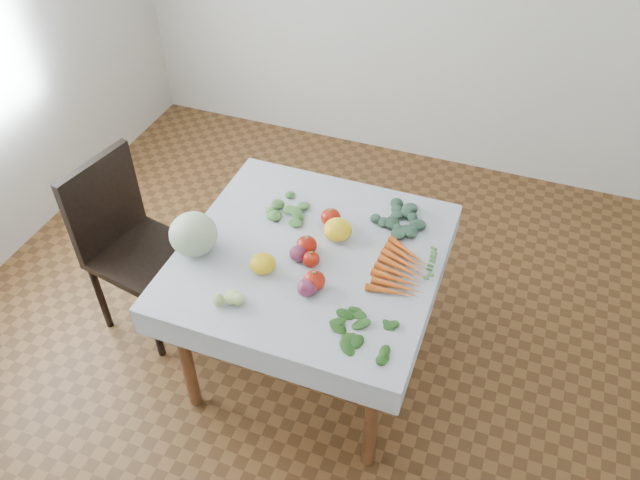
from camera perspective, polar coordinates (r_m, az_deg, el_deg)
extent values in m
plane|color=brown|center=(3.31, -0.75, -10.71)|extent=(4.00, 4.00, 0.00)
cube|color=brown|center=(2.76, -0.88, -1.59)|extent=(1.00, 1.00, 0.04)
cylinder|color=brown|center=(2.93, -12.18, -10.37)|extent=(0.06, 0.06, 0.71)
cylinder|color=brown|center=(2.70, 4.76, -15.79)|extent=(0.06, 0.06, 0.71)
cylinder|color=brown|center=(3.44, -5.01, 0.49)|extent=(0.06, 0.06, 0.71)
cylinder|color=brown|center=(3.25, 9.30, -3.15)|extent=(0.06, 0.06, 0.71)
cube|color=silver|center=(2.74, -0.89, -1.24)|extent=(1.12, 1.12, 0.01)
cube|color=black|center=(3.27, -15.85, -1.33)|extent=(0.51, 0.51, 0.04)
cube|color=black|center=(3.23, -19.24, 3.29)|extent=(0.12, 0.44, 0.48)
cylinder|color=black|center=(3.47, -19.41, -4.95)|extent=(0.04, 0.04, 0.45)
cylinder|color=black|center=(3.26, -14.87, -7.59)|extent=(0.04, 0.04, 0.45)
cylinder|color=black|center=(3.63, -15.29, -1.30)|extent=(0.04, 0.04, 0.45)
cylinder|color=black|center=(3.42, -10.72, -3.56)|extent=(0.04, 0.04, 0.45)
ellipsoid|color=#B0C5A5|center=(2.74, -11.51, 0.53)|extent=(0.25, 0.25, 0.19)
ellipsoid|color=#AA190B|center=(2.86, 1.00, 2.09)|extent=(0.10, 0.10, 0.08)
ellipsoid|color=#AA190B|center=(2.72, -1.23, -0.47)|extent=(0.10, 0.10, 0.08)
ellipsoid|color=#AA190B|center=(2.56, -0.52, -3.72)|extent=(0.09, 0.09, 0.08)
ellipsoid|color=#AA190B|center=(2.66, -0.82, -1.76)|extent=(0.07, 0.07, 0.07)
ellipsoid|color=yellow|center=(2.79, 1.63, 0.97)|extent=(0.14, 0.14, 0.09)
ellipsoid|color=yellow|center=(2.65, -5.24, -2.15)|extent=(0.13, 0.13, 0.08)
ellipsoid|color=#601B3A|center=(2.69, -2.00, -1.22)|extent=(0.09, 0.09, 0.07)
ellipsoid|color=#601B3A|center=(2.54, -1.22, -4.39)|extent=(0.09, 0.09, 0.07)
ellipsoid|color=#C0DD7F|center=(2.54, -7.14, -5.25)|extent=(0.06, 0.06, 0.05)
ellipsoid|color=#C0DD7F|center=(2.56, -7.58, -4.76)|extent=(0.06, 0.06, 0.05)
ellipsoid|color=#C0DD7F|center=(2.52, -7.81, -5.74)|extent=(0.06, 0.06, 0.05)
ellipsoid|color=#C0DD7F|center=(2.55, -5.88, -4.92)|extent=(0.06, 0.06, 0.05)
cone|color=orange|center=(2.75, 8.30, -1.12)|extent=(0.21, 0.14, 0.03)
cone|color=orange|center=(2.72, 8.11, -1.61)|extent=(0.22, 0.12, 0.03)
cone|color=orange|center=(2.69, 7.92, -2.11)|extent=(0.22, 0.11, 0.03)
cone|color=orange|center=(2.67, 7.73, -2.63)|extent=(0.23, 0.09, 0.03)
cone|color=orange|center=(2.64, 7.53, -3.15)|extent=(0.23, 0.07, 0.03)
cone|color=orange|center=(2.62, 7.32, -3.68)|extent=(0.23, 0.05, 0.03)
cone|color=orange|center=(2.59, 7.12, -4.22)|extent=(0.23, 0.04, 0.03)
cone|color=orange|center=(2.57, 6.90, -4.77)|extent=(0.23, 0.06, 0.03)
ellipsoid|color=#31513C|center=(2.90, 7.31, 1.83)|extent=(0.06, 0.06, 0.04)
ellipsoid|color=#31513C|center=(2.92, 6.77, 2.28)|extent=(0.06, 0.06, 0.04)
ellipsoid|color=#31513C|center=(2.88, 6.67, 1.65)|extent=(0.06, 0.06, 0.04)
ellipsoid|color=#31513C|center=(2.92, 7.76, 2.07)|extent=(0.06, 0.06, 0.04)
ellipsoid|color=#31513C|center=(2.92, 5.97, 2.27)|extent=(0.06, 0.06, 0.04)
ellipsoid|color=#31513C|center=(2.87, 7.56, 1.33)|extent=(0.06, 0.06, 0.04)
ellipsoid|color=#31513C|center=(2.95, 7.26, 2.64)|extent=(0.06, 0.06, 0.04)
ellipsoid|color=#31513C|center=(2.88, 5.69, 1.65)|extent=(0.06, 0.06, 0.04)
ellipsoid|color=#31513C|center=(2.90, 8.63, 1.64)|extent=(0.06, 0.06, 0.04)
ellipsoid|color=#31513C|center=(2.95, 5.80, 2.87)|extent=(0.06, 0.06, 0.04)
ellipsoid|color=#31513C|center=(2.84, 6.85, 0.88)|extent=(0.06, 0.06, 0.04)
ellipsoid|color=#31513C|center=(2.95, 8.48, 2.60)|extent=(0.06, 0.06, 0.04)
ellipsoid|color=#31513C|center=(2.91, 4.63, 2.21)|extent=(0.06, 0.06, 0.04)
ellipsoid|color=#31513C|center=(2.85, 8.89, 0.85)|extent=(0.06, 0.06, 0.04)
ellipsoid|color=#31513C|center=(2.99, 6.64, 3.39)|extent=(0.06, 0.06, 0.04)
ellipsoid|color=#23591B|center=(2.42, 4.97, -8.78)|extent=(0.07, 0.04, 0.01)
ellipsoid|color=#23591B|center=(2.44, 4.19, -8.22)|extent=(0.07, 0.04, 0.01)
ellipsoid|color=#23591B|center=(2.41, 4.31, -9.18)|extent=(0.07, 0.04, 0.01)
ellipsoid|color=#23591B|center=(2.44, 5.38, -8.34)|extent=(0.07, 0.04, 0.01)
ellipsoid|color=#23591B|center=(2.43, 3.27, -8.39)|extent=(0.07, 0.04, 0.01)
ellipsoid|color=#23591B|center=(2.40, 5.44, -9.48)|extent=(0.07, 0.04, 0.01)
ellipsoid|color=#23591B|center=(2.46, 4.60, -7.59)|extent=(0.07, 0.04, 0.01)
ellipsoid|color=#23591B|center=(2.40, 3.18, -9.36)|extent=(0.07, 0.04, 0.01)
ellipsoid|color=#23591B|center=(2.43, 6.54, -8.80)|extent=(0.07, 0.04, 0.01)
ellipsoid|color=#23591B|center=(2.46, 2.86, -7.53)|extent=(0.07, 0.04, 0.01)
ellipsoid|color=#23591B|center=(2.37, 4.80, -10.29)|extent=(0.07, 0.04, 0.01)
ellipsoid|color=#23591B|center=(2.48, 6.00, -7.42)|extent=(0.07, 0.04, 0.01)
ellipsoid|color=#23591B|center=(2.42, 1.75, -8.73)|extent=(0.07, 0.04, 0.01)
ellipsoid|color=#23591B|center=(2.39, 7.13, -9.92)|extent=(0.07, 0.04, 0.01)
ellipsoid|color=#23591B|center=(2.50, 3.62, -6.59)|extent=(0.07, 0.04, 0.01)
ellipsoid|color=#4E893E|center=(2.96, -3.34, 2.97)|extent=(0.06, 0.06, 0.03)
ellipsoid|color=#4E893E|center=(2.98, -3.71, 3.39)|extent=(0.06, 0.06, 0.03)
ellipsoid|color=#4E893E|center=(2.95, -4.01, 2.76)|extent=(0.06, 0.06, 0.03)
ellipsoid|color=#4E893E|center=(2.97, -2.68, 3.19)|extent=(0.06, 0.06, 0.03)
ellipsoid|color=#4E893E|center=(2.99, -4.66, 3.43)|extent=(0.06, 0.06, 0.03)
ellipsoid|color=#4E893E|center=(2.92, -3.11, 2.35)|extent=(0.06, 0.06, 0.03)
ellipsoid|color=#4E893E|center=(3.01, -3.03, 3.86)|extent=(0.06, 0.06, 0.03)
ellipsoid|color=#4E893E|center=(2.95, -5.25, 2.73)|extent=(0.06, 0.06, 0.03)
ellipsoid|color=#4E893E|center=(2.93, -1.65, 2.68)|extent=(0.06, 0.06, 0.03)
ellipsoid|color=#4E893E|center=(3.04, -4.73, 4.17)|extent=(0.06, 0.06, 0.03)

